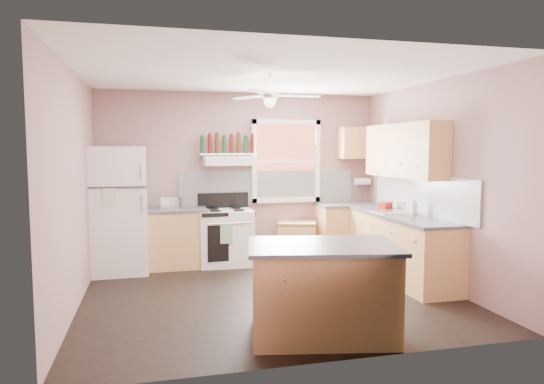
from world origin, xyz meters
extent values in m
plane|color=black|center=(0.00, 0.00, 0.00)|extent=(4.50, 4.50, 0.00)
plane|color=white|center=(0.00, 0.00, 2.70)|extent=(4.50, 4.50, 0.00)
cube|color=#8F6966|center=(0.00, 2.02, 1.35)|extent=(4.50, 0.05, 2.70)
cube|color=#8F6966|center=(2.27, 0.00, 1.35)|extent=(0.05, 4.00, 2.70)
cube|color=#8F6966|center=(-2.27, 0.00, 1.35)|extent=(0.05, 4.00, 2.70)
cube|color=white|center=(0.45, 1.99, 1.18)|extent=(2.90, 0.03, 0.55)
cube|color=white|center=(2.23, 0.30, 1.18)|extent=(0.03, 2.60, 0.55)
cube|color=brown|center=(0.75, 1.98, 1.60)|extent=(1.00, 0.02, 1.20)
cube|color=white|center=(0.75, 1.96, 1.60)|extent=(1.16, 0.07, 1.36)
cube|color=white|center=(-1.87, 1.57, 0.92)|extent=(0.79, 0.77, 1.84)
cube|color=tan|center=(-1.06, 1.70, 0.43)|extent=(0.90, 0.60, 0.86)
cube|color=#424245|center=(-1.06, 1.70, 0.88)|extent=(0.92, 0.62, 0.04)
cube|color=silver|center=(-1.12, 1.69, 0.99)|extent=(0.32, 0.25, 0.18)
cube|color=white|center=(-0.30, 1.66, 0.43)|extent=(0.84, 0.68, 0.86)
cube|color=white|center=(-0.23, 1.75, 1.62)|extent=(0.78, 0.50, 0.14)
cube|color=white|center=(-0.23, 1.87, 1.72)|extent=(0.90, 0.26, 0.03)
cube|color=tan|center=(0.87, 1.75, 0.31)|extent=(0.71, 0.58, 0.61)
cube|color=tan|center=(1.75, 1.70, 0.43)|extent=(1.00, 0.60, 0.86)
cube|color=tan|center=(1.95, 0.30, 0.43)|extent=(0.60, 2.20, 0.86)
cube|color=#424245|center=(1.75, 1.70, 0.88)|extent=(1.02, 0.62, 0.04)
cube|color=#424245|center=(1.94, 0.30, 0.88)|extent=(0.62, 2.22, 0.04)
cube|color=silver|center=(1.94, 0.50, 0.90)|extent=(0.55, 0.45, 0.03)
cylinder|color=silver|center=(2.10, 0.50, 0.97)|extent=(0.03, 0.03, 0.14)
cube|color=tan|center=(2.08, 0.50, 1.78)|extent=(0.33, 1.80, 0.76)
cube|color=tan|center=(1.95, 1.83, 1.90)|extent=(0.60, 0.33, 0.52)
cylinder|color=white|center=(2.07, 1.86, 1.25)|extent=(0.26, 0.12, 0.12)
cube|color=tan|center=(0.17, -1.43, 0.43)|extent=(1.48, 1.10, 0.86)
cube|color=#424245|center=(0.17, -1.43, 0.88)|extent=(1.58, 1.19, 0.04)
cylinder|color=white|center=(0.00, 0.00, 2.45)|extent=(0.20, 0.20, 0.08)
imported|color=silver|center=(2.08, 0.19, 1.02)|extent=(0.12, 0.12, 0.25)
cube|color=#AB160E|center=(2.03, 0.92, 0.95)|extent=(0.21, 0.18, 0.10)
cylinder|color=#143819|center=(-0.63, 1.87, 1.87)|extent=(0.06, 0.06, 0.27)
cylinder|color=#590F0F|center=(-0.52, 1.87, 1.88)|extent=(0.06, 0.06, 0.29)
cylinder|color=#3F230F|center=(-0.40, 1.87, 1.89)|extent=(0.06, 0.06, 0.31)
cylinder|color=#143819|center=(-0.29, 1.87, 1.87)|extent=(0.06, 0.06, 0.27)
cylinder|color=#590F0F|center=(-0.17, 1.87, 1.88)|extent=(0.06, 0.06, 0.29)
cylinder|color=#3F230F|center=(-0.06, 1.87, 1.89)|extent=(0.06, 0.06, 0.31)
cylinder|color=#143819|center=(0.06, 1.87, 1.87)|extent=(0.06, 0.06, 0.27)
cylinder|color=#590F0F|center=(0.17, 1.87, 1.88)|extent=(0.06, 0.06, 0.29)
camera|label=1|loc=(-1.39, -5.74, 1.82)|focal=32.00mm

